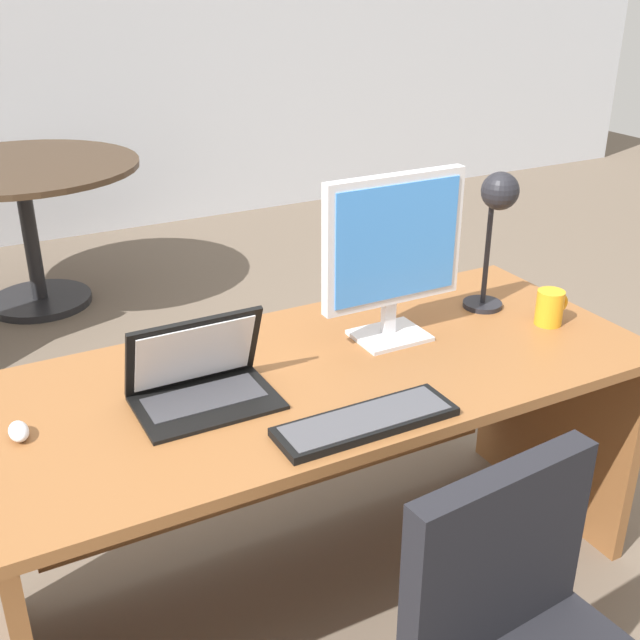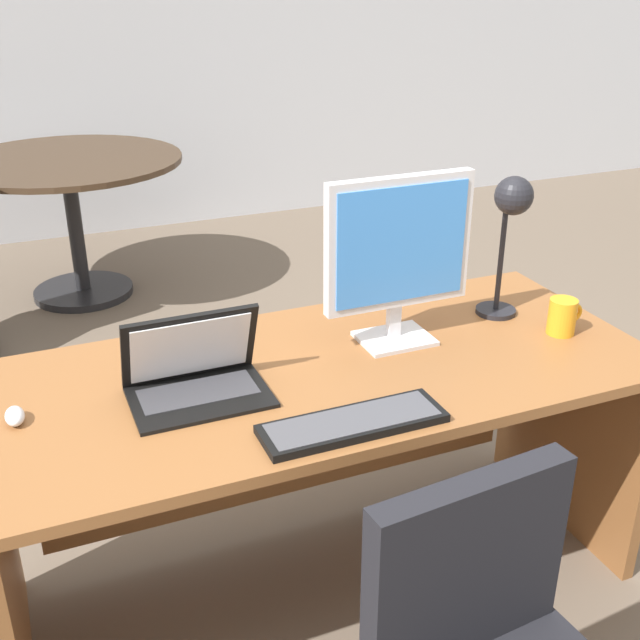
{
  "view_description": "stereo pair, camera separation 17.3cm",
  "coord_description": "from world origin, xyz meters",
  "px_view_note": "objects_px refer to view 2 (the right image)",
  "views": [
    {
      "loc": [
        -0.87,
        -1.6,
        1.72
      ],
      "look_at": [
        0.0,
        0.04,
        0.86
      ],
      "focal_mm": 43.99,
      "sensor_mm": 36.0,
      "label": 1
    },
    {
      "loc": [
        -0.71,
        -1.67,
        1.72
      ],
      "look_at": [
        0.0,
        0.04,
        0.86
      ],
      "focal_mm": 43.99,
      "sensor_mm": 36.0,
      "label": 2
    }
  ],
  "objects_px": {
    "monitor": "(399,250)",
    "meeting_table": "(71,193)",
    "laptop": "(194,368)",
    "coffee_mug": "(563,316)",
    "keyboard": "(353,423)",
    "desk_lamp": "(511,215)",
    "desk": "(318,429)",
    "mouse": "(15,416)"
  },
  "relations": [
    {
      "from": "mouse",
      "to": "coffee_mug",
      "type": "xyz_separation_m",
      "value": [
        1.47,
        -0.1,
        0.04
      ]
    },
    {
      "from": "desk",
      "to": "monitor",
      "type": "xyz_separation_m",
      "value": [
        0.24,
        0.02,
        0.5
      ]
    },
    {
      "from": "keyboard",
      "to": "coffee_mug",
      "type": "bearing_deg",
      "value": 16.35
    },
    {
      "from": "meeting_table",
      "to": "keyboard",
      "type": "bearing_deg",
      "value": -83.7
    },
    {
      "from": "coffee_mug",
      "to": "mouse",
      "type": "bearing_deg",
      "value": 176.23
    },
    {
      "from": "monitor",
      "to": "meeting_table",
      "type": "distance_m",
      "value": 2.63
    },
    {
      "from": "laptop",
      "to": "desk_lamp",
      "type": "distance_m",
      "value": 0.99
    },
    {
      "from": "desk_lamp",
      "to": "coffee_mug",
      "type": "bearing_deg",
      "value": -60.7
    },
    {
      "from": "coffee_mug",
      "to": "desk",
      "type": "bearing_deg",
      "value": 169.98
    },
    {
      "from": "monitor",
      "to": "meeting_table",
      "type": "relative_size",
      "value": 0.39
    },
    {
      "from": "keyboard",
      "to": "mouse",
      "type": "relative_size",
      "value": 5.53
    },
    {
      "from": "meeting_table",
      "to": "laptop",
      "type": "bearing_deg",
      "value": -89.39
    },
    {
      "from": "laptop",
      "to": "desk_lamp",
      "type": "bearing_deg",
      "value": 5.21
    },
    {
      "from": "desk",
      "to": "meeting_table",
      "type": "xyz_separation_m",
      "value": [
        -0.37,
        2.54,
        0.07
      ]
    },
    {
      "from": "desk_lamp",
      "to": "coffee_mug",
      "type": "distance_m",
      "value": 0.32
    },
    {
      "from": "mouse",
      "to": "desk_lamp",
      "type": "distance_m",
      "value": 1.41
    },
    {
      "from": "laptop",
      "to": "meeting_table",
      "type": "xyz_separation_m",
      "value": [
        -0.03,
        2.58,
        -0.22
      ]
    },
    {
      "from": "desk_lamp",
      "to": "coffee_mug",
      "type": "height_order",
      "value": "desk_lamp"
    },
    {
      "from": "desk",
      "to": "monitor",
      "type": "distance_m",
      "value": 0.55
    },
    {
      "from": "keyboard",
      "to": "desk_lamp",
      "type": "height_order",
      "value": "desk_lamp"
    },
    {
      "from": "keyboard",
      "to": "mouse",
      "type": "bearing_deg",
      "value": 155.84
    },
    {
      "from": "laptop",
      "to": "mouse",
      "type": "distance_m",
      "value": 0.43
    },
    {
      "from": "desk_lamp",
      "to": "coffee_mug",
      "type": "xyz_separation_m",
      "value": [
        0.09,
        -0.17,
        -0.26
      ]
    },
    {
      "from": "desk_lamp",
      "to": "monitor",
      "type": "bearing_deg",
      "value": -176.11
    },
    {
      "from": "desk",
      "to": "desk_lamp",
      "type": "relative_size",
      "value": 4.09
    },
    {
      "from": "desk",
      "to": "laptop",
      "type": "height_order",
      "value": "laptop"
    },
    {
      "from": "desk",
      "to": "desk_lamp",
      "type": "distance_m",
      "value": 0.82
    },
    {
      "from": "meeting_table",
      "to": "desk",
      "type": "bearing_deg",
      "value": -81.6
    },
    {
      "from": "laptop",
      "to": "desk_lamp",
      "type": "relative_size",
      "value": 0.78
    },
    {
      "from": "monitor",
      "to": "keyboard",
      "type": "xyz_separation_m",
      "value": [
        -0.3,
        -0.36,
        -0.26
      ]
    },
    {
      "from": "monitor",
      "to": "mouse",
      "type": "relative_size",
      "value": 5.98
    },
    {
      "from": "monitor",
      "to": "mouse",
      "type": "xyz_separation_m",
      "value": [
        -1.01,
        -0.04,
        -0.25
      ]
    },
    {
      "from": "desk",
      "to": "meeting_table",
      "type": "bearing_deg",
      "value": 98.4
    },
    {
      "from": "keyboard",
      "to": "meeting_table",
      "type": "distance_m",
      "value": 2.91
    },
    {
      "from": "coffee_mug",
      "to": "meeting_table",
      "type": "xyz_separation_m",
      "value": [
        -1.08,
        2.66,
        -0.21
      ]
    },
    {
      "from": "laptop",
      "to": "meeting_table",
      "type": "height_order",
      "value": "laptop"
    },
    {
      "from": "desk",
      "to": "desk_lamp",
      "type": "height_order",
      "value": "desk_lamp"
    },
    {
      "from": "desk",
      "to": "coffee_mug",
      "type": "xyz_separation_m",
      "value": [
        0.7,
        -0.12,
        0.28
      ]
    },
    {
      "from": "mouse",
      "to": "meeting_table",
      "type": "xyz_separation_m",
      "value": [
        0.39,
        2.56,
        -0.17
      ]
    },
    {
      "from": "monitor",
      "to": "desk",
      "type": "bearing_deg",
      "value": -176.29
    },
    {
      "from": "desk",
      "to": "desk_lamp",
      "type": "bearing_deg",
      "value": 3.82
    },
    {
      "from": "keyboard",
      "to": "desk",
      "type": "bearing_deg",
      "value": 80.78
    }
  ]
}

